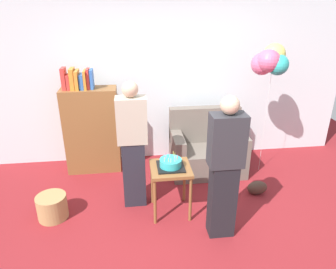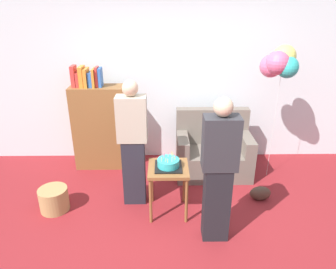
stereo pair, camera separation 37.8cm
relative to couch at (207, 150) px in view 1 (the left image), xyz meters
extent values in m
plane|color=maroon|center=(-0.63, -1.44, -0.34)|extent=(8.00, 8.00, 0.00)
cube|color=silver|center=(-0.63, 0.61, 1.01)|extent=(6.00, 0.10, 2.70)
cube|color=#6B6056|center=(0.00, -0.06, -0.14)|extent=(1.10, 0.70, 0.40)
cube|color=#6B6056|center=(0.00, 0.21, 0.34)|extent=(1.10, 0.16, 0.56)
cube|color=#6B6056|center=(-0.47, -0.06, 0.18)|extent=(0.16, 0.70, 0.24)
cube|color=#6B6056|center=(0.47, -0.06, 0.18)|extent=(0.16, 0.70, 0.24)
cube|color=brown|center=(-1.73, 0.24, 0.31)|extent=(0.80, 0.36, 1.30)
cube|color=red|center=(-2.04, 0.24, 1.11)|extent=(0.06, 0.19, 0.30)
cube|color=red|center=(-1.98, 0.24, 1.06)|extent=(0.04, 0.21, 0.21)
cube|color=orange|center=(-1.93, 0.24, 1.11)|extent=(0.06, 0.23, 0.29)
cube|color=orange|center=(-1.86, 0.24, 1.09)|extent=(0.05, 0.25, 0.26)
cube|color=#3366B7|center=(-1.80, 0.24, 1.07)|extent=(0.06, 0.21, 0.21)
cube|color=orange|center=(-1.75, 0.24, 1.09)|extent=(0.03, 0.24, 0.26)
cube|color=red|center=(-1.71, 0.24, 1.10)|extent=(0.04, 0.17, 0.28)
cube|color=#3366B7|center=(-1.66, 0.24, 1.10)|extent=(0.04, 0.19, 0.27)
cube|color=brown|center=(-0.69, -0.99, 0.27)|extent=(0.48, 0.48, 0.04)
cylinder|color=brown|center=(-0.90, -1.20, -0.04)|extent=(0.04, 0.04, 0.59)
cylinder|color=brown|center=(-0.48, -1.20, -0.04)|extent=(0.04, 0.04, 0.59)
cylinder|color=brown|center=(-0.90, -0.78, -0.04)|extent=(0.04, 0.04, 0.59)
cylinder|color=brown|center=(-0.48, -0.78, -0.04)|extent=(0.04, 0.04, 0.59)
cube|color=black|center=(-0.69, -0.99, 0.30)|extent=(0.32, 0.32, 0.02)
cylinder|color=#2DB2B7|center=(-0.69, -0.99, 0.35)|extent=(0.26, 0.26, 0.09)
cylinder|color=#EA668C|center=(-0.61, -1.00, 0.43)|extent=(0.01, 0.01, 0.05)
cylinder|color=#F2CC4C|center=(-0.64, -0.95, 0.43)|extent=(0.01, 0.01, 0.06)
cylinder|color=#F2CC4C|center=(-0.65, -0.91, 0.43)|extent=(0.01, 0.01, 0.06)
cylinder|color=#EA668C|center=(-0.70, -0.92, 0.43)|extent=(0.01, 0.01, 0.05)
cylinder|color=#EA668C|center=(-0.74, -0.92, 0.42)|extent=(0.01, 0.01, 0.05)
cylinder|color=#EA668C|center=(-0.75, -0.96, 0.43)|extent=(0.01, 0.01, 0.05)
cylinder|color=#66B2E5|center=(-0.76, -1.00, 0.42)|extent=(0.01, 0.01, 0.05)
cylinder|color=#F2CC4C|center=(-0.77, -1.04, 0.43)|extent=(0.01, 0.01, 0.05)
cylinder|color=#F2CC4C|center=(-0.73, -1.05, 0.42)|extent=(0.01, 0.01, 0.05)
cylinder|color=#F2CC4C|center=(-0.70, -1.07, 0.42)|extent=(0.01, 0.01, 0.05)
cylinder|color=#EA668C|center=(-0.65, -1.05, 0.43)|extent=(0.01, 0.01, 0.06)
cylinder|color=#F2CC4C|center=(-0.63, -1.03, 0.43)|extent=(0.01, 0.01, 0.05)
cube|color=#23232D|center=(-1.13, -0.75, 0.10)|extent=(0.28, 0.20, 0.88)
cube|color=#B2A893|center=(-1.13, -0.75, 0.82)|extent=(0.36, 0.22, 0.56)
sphere|color=#D1A889|center=(-1.13, -0.75, 1.19)|extent=(0.19, 0.19, 0.19)
cube|color=black|center=(-0.18, -1.45, 0.10)|extent=(0.28, 0.20, 0.88)
cube|color=#2D2D33|center=(-0.18, -1.45, 0.82)|extent=(0.36, 0.22, 0.56)
sphere|color=#D1A889|center=(-0.18, -1.45, 1.19)|extent=(0.19, 0.19, 0.19)
cylinder|color=#A88451|center=(-2.14, -0.93, -0.19)|extent=(0.36, 0.36, 0.30)
ellipsoid|color=#473328|center=(0.53, -0.77, -0.24)|extent=(0.28, 0.14, 0.20)
cylinder|color=silver|center=(0.82, -0.14, 0.46)|extent=(0.00, 0.00, 1.61)
sphere|color=#D65B84|center=(0.69, -0.09, 1.31)|extent=(0.30, 0.30, 0.30)
sphere|color=#E5D666|center=(0.85, -0.10, 1.44)|extent=(0.30, 0.30, 0.30)
sphere|color=#2DADA8|center=(0.87, -0.20, 1.32)|extent=(0.29, 0.29, 0.29)
sphere|color=#D65B84|center=(0.74, -0.18, 1.37)|extent=(0.31, 0.31, 0.31)
camera|label=1|loc=(-1.12, -4.19, 2.12)|focal=33.11mm
camera|label=2|loc=(-0.74, -4.21, 2.12)|focal=33.11mm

